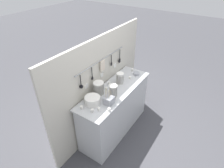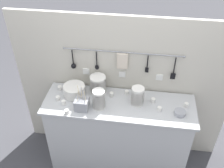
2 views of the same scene
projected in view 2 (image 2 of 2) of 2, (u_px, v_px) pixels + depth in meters
name	position (u px, v px, depth m)	size (l,w,h in m)	color
ground_plane	(118.00, 159.00, 3.27)	(20.00, 20.00, 0.00)	#424247
counter	(118.00, 134.00, 2.98)	(1.57, 0.51, 0.93)	#B7BABC
back_wall	(122.00, 89.00, 2.95)	(2.37, 0.09, 1.77)	beige
bowl_stack_back_corner	(98.00, 85.00, 2.78)	(0.17, 0.17, 0.21)	silver
bowl_stack_wide_centre	(138.00, 96.00, 2.64)	(0.13, 0.13, 0.20)	silver
bowl_stack_nested_right	(99.00, 99.00, 2.59)	(0.12, 0.12, 0.22)	silver
plate_stack	(74.00, 90.00, 2.78)	(0.23, 0.23, 0.12)	silver
steel_mixing_bowl	(180.00, 113.00, 2.56)	(0.12, 0.12, 0.04)	#93969E
cutlery_caddy	(82.00, 104.00, 2.61)	(0.13, 0.13, 0.28)	#93969E
cup_by_caddy	(159.00, 109.00, 2.60)	(0.04, 0.04, 0.05)	silver
cup_beside_plates	(64.00, 103.00, 2.68)	(0.04, 0.04, 0.05)	silver
cup_mid_row	(60.00, 88.00, 2.86)	(0.04, 0.04, 0.05)	silver
cup_edge_far	(112.00, 94.00, 2.78)	(0.04, 0.04, 0.05)	silver
cup_front_left	(153.00, 100.00, 2.70)	(0.04, 0.04, 0.05)	silver
cup_back_right	(127.00, 92.00, 2.80)	(0.04, 0.04, 0.05)	silver
cup_centre	(58.00, 98.00, 2.73)	(0.04, 0.04, 0.05)	silver
cup_back_left	(67.00, 112.00, 2.57)	(0.04, 0.04, 0.05)	silver
cup_front_right	(186.00, 105.00, 2.65)	(0.04, 0.04, 0.05)	silver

